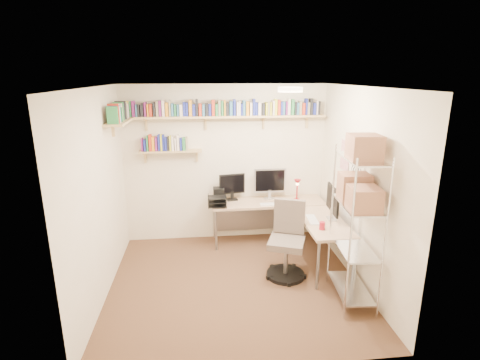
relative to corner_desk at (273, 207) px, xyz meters
name	(u,v)px	position (x,y,z in m)	size (l,w,h in m)	color
ground	(235,283)	(-0.69, -0.98, -0.68)	(3.20, 3.20, 0.00)	#452F1D
room_shell	(235,169)	(-0.69, -0.98, 0.87)	(3.24, 3.04, 2.52)	beige
wall_shelves	(197,117)	(-1.12, 0.31, 1.34)	(3.12, 1.09, 0.80)	tan
corner_desk	(273,207)	(0.00, 0.00, 0.00)	(1.84, 1.80, 1.20)	tan
office_chair	(287,245)	(0.03, -0.83, -0.25)	(0.59, 0.59, 1.03)	black
wire_rack	(359,189)	(0.67, -1.49, 0.71)	(0.46, 0.83, 2.02)	silver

